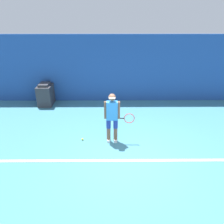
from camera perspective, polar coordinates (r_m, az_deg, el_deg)
name	(u,v)px	position (r m, az deg, el deg)	size (l,w,h in m)	color
ground_plane	(127,160)	(6.30, 4.06, -12.48)	(24.00, 24.00, 0.00)	teal
back_wall	(121,69)	(9.91, 2.37, 11.15)	(24.00, 0.10, 2.96)	#234C99
court_baseline	(128,161)	(6.28, 4.07, -12.54)	(21.60, 0.10, 0.01)	white
tennis_player	(112,116)	(6.68, 0.12, -1.06)	(0.94, 0.28, 1.62)	brown
tennis_ball	(82,139)	(7.20, -7.72, -7.05)	(0.07, 0.07, 0.07)	#D1E533
covered_chair	(46,95)	(10.12, -16.95, 4.39)	(0.60, 0.82, 0.98)	#333338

